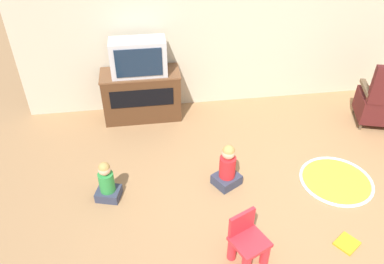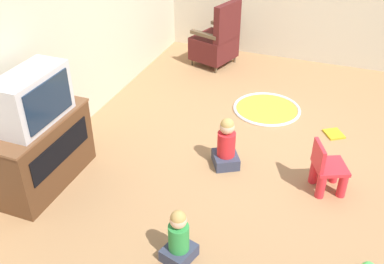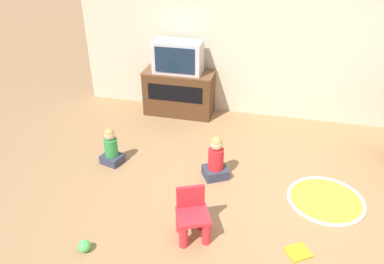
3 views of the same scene
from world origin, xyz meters
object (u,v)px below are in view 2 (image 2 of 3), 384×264
Objects in this scene: child_watching_left at (179,239)px; book at (334,134)px; yellow_kid_chair at (327,171)px; black_armchair at (217,42)px; television at (32,98)px; tv_cabinet at (41,151)px; child_watching_center at (226,145)px.

child_watching_left is 2.57m from book.
black_armchair is at bearing 14.00° from yellow_kid_chair.
television is 2.84m from yellow_kid_chair.
yellow_kid_chair is at bearing -21.30° from child_watching_left.
book is at bearing -6.96° from child_watching_left.
television is at bearing -90.00° from tv_cabinet.
yellow_kid_chair is at bearing 55.59° from black_armchair.
book is at bearing -53.54° from television.
tv_cabinet is at bearing 5.37° from black_armchair.
child_watching_center is (0.91, -1.56, -0.72)m from television.
tv_cabinet is 1.69m from child_watching_left.
yellow_kid_chair is 1.04× the size of child_watching_left.
yellow_kid_chair is at bearing 147.22° from book.
television is 0.76× the size of black_armchair.
child_watching_left is at bearing -105.62° from tv_cabinet.
child_watching_center is at bearing 101.11° from book.
television is 3.43m from black_armchair.
child_watching_left reaches higher than book.
book is at bearing 71.06° from black_armchair.
child_watching_center is (0.91, -1.60, -0.13)m from tv_cabinet.
black_armchair is 1.88× the size of yellow_kid_chair.
black_armchair is at bearing -11.33° from television.
child_watching_left is at bearing -105.95° from television.
book is (1.91, -2.62, -0.36)m from tv_cabinet.
child_watching_left is at bearing 123.80° from book.
tv_cabinet is at bearing 92.74° from book.
book is (1.00, -1.02, -0.23)m from child_watching_center.
book is (2.36, -1.00, -0.21)m from child_watching_left.
television reaches higher than child_watching_center.
tv_cabinet is at bearing 89.53° from child_watching_center.
television reaches higher than black_armchair.
yellow_kid_chair is at bearing -122.09° from child_watching_center.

